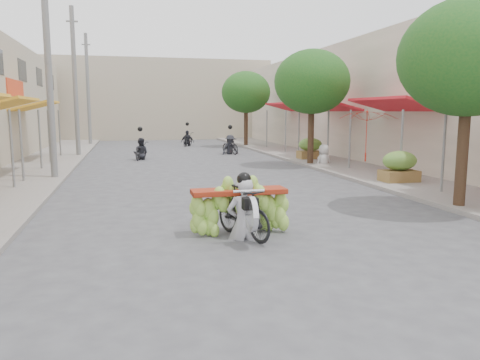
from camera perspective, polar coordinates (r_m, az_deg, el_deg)
name	(u,v)px	position (r m, az deg, el deg)	size (l,w,h in m)	color
ground	(327,283)	(7.13, 10.61, -12.28)	(120.00, 120.00, 0.00)	#505055
sidewalk_left	(25,170)	(21.62, -24.75, 1.16)	(4.00, 60.00, 0.12)	gray
sidewalk_right	(333,161)	(23.35, 11.26, 2.25)	(4.00, 60.00, 0.12)	gray
shophouse_row_right	(439,101)	(24.92, 23.06, 8.90)	(9.77, 40.00, 6.00)	beige
far_building	(157,100)	(44.16, -10.12, 9.58)	(20.00, 6.00, 7.00)	#B4A68E
utility_pole_mid	(48,67)	(18.32, -22.32, 12.58)	(0.60, 0.24, 8.00)	slate
utility_pole_far	(75,82)	(27.23, -19.47, 11.16)	(0.60, 0.24, 8.00)	slate
utility_pole_back	(88,90)	(36.19, -18.04, 10.43)	(0.60, 0.24, 8.00)	slate
street_tree_near	(469,58)	(13.04, 26.14, 13.23)	(3.40, 3.40, 5.25)	#3A2719
street_tree_mid	(312,82)	(21.71, 8.76, 11.71)	(3.40, 3.40, 5.25)	#3A2719
street_tree_far	(246,92)	(33.12, 0.73, 10.63)	(3.40, 3.40, 5.25)	#3A2719
produce_crate_mid	(400,164)	(16.79, 18.87, 1.85)	(1.20, 0.88, 1.16)	olive
produce_crate_far	(310,147)	(23.89, 8.56, 4.03)	(1.20, 0.88, 1.16)	olive
banana_motorbike	(242,200)	(9.32, 0.20, -2.48)	(2.20, 1.89, 2.25)	black
market_umbrella	(368,108)	(18.18, 15.39, 8.41)	(2.69, 2.69, 1.99)	#B52718
pedestrian	(324,144)	(21.84, 10.23, 4.30)	(0.96, 0.72, 1.73)	silver
bg_motorbike_a	(141,145)	(24.76, -12.03, 4.17)	(1.07, 1.70, 1.95)	black
bg_motorbike_b	(230,140)	(27.26, -1.21, 4.95)	(1.18, 1.69, 1.95)	black
bg_motorbike_c	(187,135)	(33.78, -6.43, 5.44)	(1.29, 1.82, 1.95)	black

